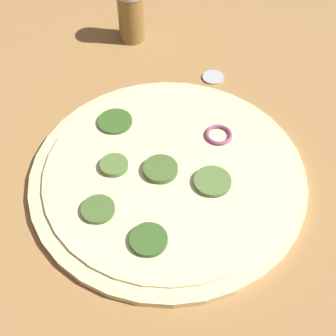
# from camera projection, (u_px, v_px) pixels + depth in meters

# --- Properties ---
(ground_plane) EXTENTS (3.00, 3.00, 0.00)m
(ground_plane) POSITION_uv_depth(u_px,v_px,m) (168.00, 177.00, 0.65)
(ground_plane) COLOR #9E703F
(pizza) EXTENTS (0.38, 0.38, 0.02)m
(pizza) POSITION_uv_depth(u_px,v_px,m) (167.00, 174.00, 0.64)
(pizza) COLOR beige
(pizza) RESTS_ON ground_plane
(spice_jar) EXTENTS (0.05, 0.05, 0.10)m
(spice_jar) POSITION_uv_depth(u_px,v_px,m) (131.00, 14.00, 0.81)
(spice_jar) COLOR olive
(spice_jar) RESTS_ON ground_plane
(loose_cap) EXTENTS (0.04, 0.04, 0.01)m
(loose_cap) POSITION_uv_depth(u_px,v_px,m) (213.00, 77.00, 0.78)
(loose_cap) COLOR #B2B2B7
(loose_cap) RESTS_ON ground_plane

